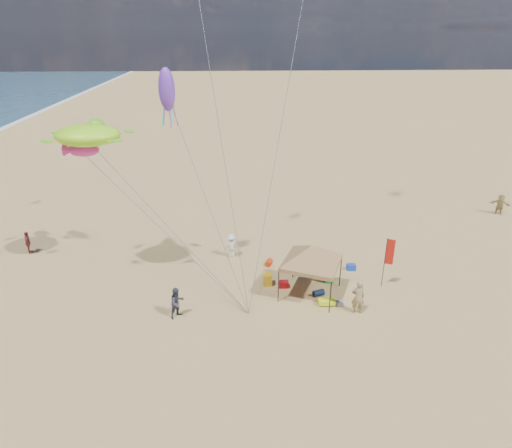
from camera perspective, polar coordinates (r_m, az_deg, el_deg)
The scene contains 19 objects.
ground at distance 23.12m, azimuth 0.37°, elevation -12.16°, with size 280.00×280.00×0.00m, color tan.
canopy_tent at distance 23.84m, azimuth 7.24°, elevation -2.99°, with size 5.19×5.19×3.49m.
feather_flag at distance 25.81m, azimuth 16.66°, elevation -3.81°, with size 0.44×0.21×3.06m.
cooler_red at distance 25.62m, azimuth 3.57°, elevation -7.73°, with size 0.54×0.38×0.38m, color #A40D11.
cooler_blue at distance 27.89m, azimuth 12.12°, elevation -5.44°, with size 0.54×0.38×0.38m, color #1639B6.
bag_navy at distance 25.07m, azimuth 8.04°, elevation -8.75°, with size 0.36×0.36×0.60m, color #0C1937.
bag_orange at distance 27.82m, azimuth 1.64°, elevation -4.97°, with size 0.36×0.36×0.60m, color red.
chair_green at distance 26.37m, azimuth 9.28°, elevation -6.63°, with size 0.50×0.50×0.70m, color #1A902C.
chair_yellow at distance 25.73m, azimuth 1.49°, elevation -7.12°, with size 0.50×0.50×0.70m, color gold.
crate_grey at distance 24.46m, azimuth 10.68°, elevation -9.99°, with size 0.34×0.30×0.28m, color slate.
beach_cart at distance 24.38m, azimuth 9.07°, elevation -9.81°, with size 0.90×0.50×0.24m, color #D2ED1A.
person_near_a at distance 23.68m, azimuth 12.98°, elevation -9.14°, with size 0.69×0.45×1.89m, color #9D8559.
person_near_b at distance 23.20m, azimuth -10.08°, elevation -9.91°, with size 0.82×0.64×1.69m, color #333645.
person_near_c at distance 28.55m, azimuth -3.19°, elevation -2.80°, with size 1.02×0.59×1.58m, color silver.
person_far_a at distance 32.57m, azimuth -27.26°, elevation -2.13°, with size 0.90×0.38×1.54m, color #9B413B.
person_far_c at distance 39.98m, azimuth 28.87°, elevation 2.23°, with size 1.56×0.50×1.68m, color tan.
turtle_kite at distance 25.35m, azimuth -20.84°, elevation 10.63°, with size 3.40×2.72×1.13m, color #99EF1D.
fish_kite at distance 25.90m, azimuth -21.26°, elevation 8.87°, with size 1.66×0.83×0.74m, color #F235C5.
squid_kite at distance 24.42m, azimuth -11.40°, elevation 16.60°, with size 0.86×0.86×2.23m, color purple.
Camera 1 is at (-1.05, -18.64, 13.64)m, focal length 31.13 mm.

